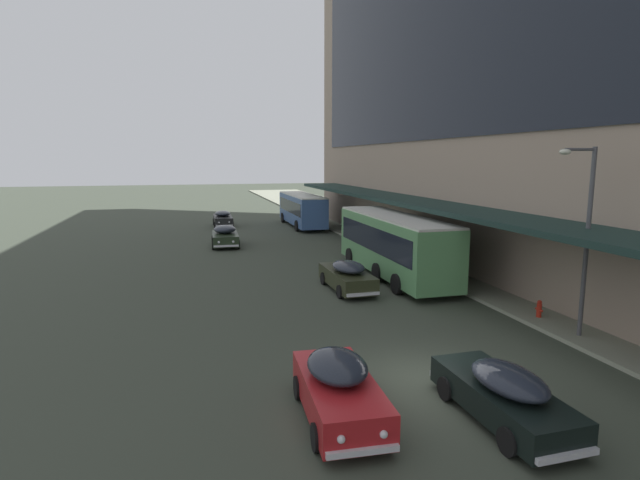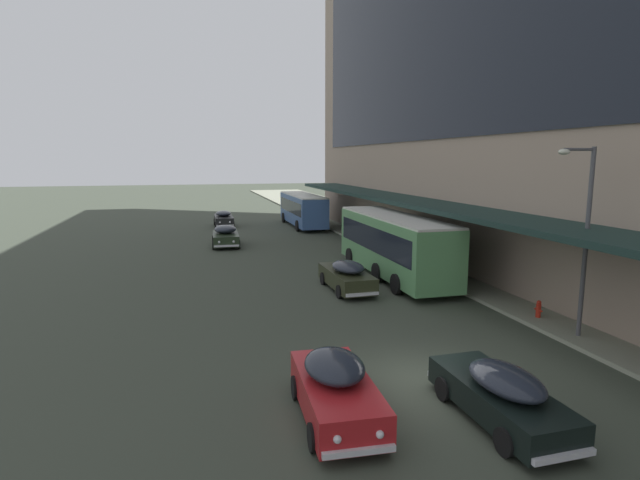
{
  "view_description": "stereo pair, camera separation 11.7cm",
  "coord_description": "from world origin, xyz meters",
  "px_view_note": "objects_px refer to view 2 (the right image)",
  "views": [
    {
      "loc": [
        -6.7,
        -12.42,
        6.41
      ],
      "look_at": [
        1.1,
        16.32,
        1.58
      ],
      "focal_mm": 28.0,
      "sensor_mm": 36.0,
      "label": 1
    },
    {
      "loc": [
        -6.59,
        -12.45,
        6.41
      ],
      "look_at": [
        1.1,
        16.32,
        1.58
      ],
      "focal_mm": 28.0,
      "sensor_mm": 36.0,
      "label": 2
    }
  ],
  "objects_px": {
    "sedan_lead_mid": "(226,236)",
    "fire_hydrant": "(539,309)",
    "sedan_lead_near": "(501,394)",
    "sedan_second_mid": "(224,219)",
    "sedan_second_near": "(347,276)",
    "sedan_oncoming_front": "(336,388)",
    "street_lamp": "(583,228)",
    "transit_bus_kerbside_front": "(394,242)",
    "transit_bus_kerbside_rear": "(303,208)"
  },
  "relations": [
    {
      "from": "sedan_lead_mid",
      "to": "fire_hydrant",
      "type": "relative_size",
      "value": 6.17
    },
    {
      "from": "sedan_lead_near",
      "to": "sedan_second_mid",
      "type": "bearing_deg",
      "value": 95.76
    },
    {
      "from": "sedan_second_near",
      "to": "sedan_oncoming_front",
      "type": "xyz_separation_m",
      "value": [
        -4.09,
        -11.68,
        0.05
      ]
    },
    {
      "from": "sedan_oncoming_front",
      "to": "sedan_lead_near",
      "type": "bearing_deg",
      "value": -17.55
    },
    {
      "from": "sedan_second_near",
      "to": "sedan_oncoming_front",
      "type": "relative_size",
      "value": 1.07
    },
    {
      "from": "sedan_lead_near",
      "to": "sedan_lead_mid",
      "type": "bearing_deg",
      "value": 99.49
    },
    {
      "from": "street_lamp",
      "to": "fire_hydrant",
      "type": "bearing_deg",
      "value": 84.86
    },
    {
      "from": "transit_bus_kerbside_front",
      "to": "transit_bus_kerbside_rear",
      "type": "relative_size",
      "value": 1.07
    },
    {
      "from": "sedan_lead_near",
      "to": "street_lamp",
      "type": "distance_m",
      "value": 8.06
    },
    {
      "from": "sedan_lead_mid",
      "to": "street_lamp",
      "type": "bearing_deg",
      "value": -65.46
    },
    {
      "from": "sedan_oncoming_front",
      "to": "fire_hydrant",
      "type": "relative_size",
      "value": 6.17
    },
    {
      "from": "transit_bus_kerbside_rear",
      "to": "street_lamp",
      "type": "height_order",
      "value": "street_lamp"
    },
    {
      "from": "transit_bus_kerbside_front",
      "to": "sedan_lead_near",
      "type": "height_order",
      "value": "transit_bus_kerbside_front"
    },
    {
      "from": "sedan_second_mid",
      "to": "sedan_oncoming_front",
      "type": "bearing_deg",
      "value": -89.95
    },
    {
      "from": "sedan_second_mid",
      "to": "sedan_lead_mid",
      "type": "bearing_deg",
      "value": -93.44
    },
    {
      "from": "sedan_oncoming_front",
      "to": "sedan_second_near",
      "type": "bearing_deg",
      "value": 70.71
    },
    {
      "from": "transit_bus_kerbside_front",
      "to": "fire_hydrant",
      "type": "bearing_deg",
      "value": -73.15
    },
    {
      "from": "sedan_lead_mid",
      "to": "street_lamp",
      "type": "xyz_separation_m",
      "value": [
        10.56,
        -23.12,
        3.29
      ]
    },
    {
      "from": "street_lamp",
      "to": "transit_bus_kerbside_front",
      "type": "bearing_deg",
      "value": 102.61
    },
    {
      "from": "transit_bus_kerbside_rear",
      "to": "sedan_second_mid",
      "type": "distance_m",
      "value": 7.71
    },
    {
      "from": "sedan_second_near",
      "to": "sedan_lead_near",
      "type": "xyz_separation_m",
      "value": [
        -0.22,
        -12.9,
        -0.02
      ]
    },
    {
      "from": "transit_bus_kerbside_front",
      "to": "sedan_second_near",
      "type": "relative_size",
      "value": 2.4
    },
    {
      "from": "fire_hydrant",
      "to": "sedan_second_mid",
      "type": "bearing_deg",
      "value": 107.35
    },
    {
      "from": "transit_bus_kerbside_rear",
      "to": "sedan_lead_mid",
      "type": "bearing_deg",
      "value": -130.91
    },
    {
      "from": "transit_bus_kerbside_rear",
      "to": "sedan_second_near",
      "type": "distance_m",
      "value": 24.01
    },
    {
      "from": "sedan_second_mid",
      "to": "sedan_lead_mid",
      "type": "height_order",
      "value": "sedan_lead_mid"
    },
    {
      "from": "sedan_oncoming_front",
      "to": "transit_bus_kerbside_front",
      "type": "bearing_deg",
      "value": 61.6
    },
    {
      "from": "sedan_second_mid",
      "to": "sedan_oncoming_front",
      "type": "distance_m",
      "value": 37.42
    },
    {
      "from": "sedan_second_near",
      "to": "sedan_second_mid",
      "type": "bearing_deg",
      "value": 99.09
    },
    {
      "from": "transit_bus_kerbside_rear",
      "to": "sedan_lead_mid",
      "type": "relative_size",
      "value": 2.39
    },
    {
      "from": "transit_bus_kerbside_front",
      "to": "sedan_oncoming_front",
      "type": "xyz_separation_m",
      "value": [
        -7.45,
        -13.77,
        -1.16
      ]
    },
    {
      "from": "sedan_lead_mid",
      "to": "sedan_lead_near",
      "type": "xyz_separation_m",
      "value": [
        4.58,
        -27.37,
        -0.04
      ]
    },
    {
      "from": "fire_hydrant",
      "to": "sedan_lead_mid",
      "type": "bearing_deg",
      "value": 117.16
    },
    {
      "from": "sedan_second_mid",
      "to": "sedan_second_near",
      "type": "distance_m",
      "value": 26.07
    },
    {
      "from": "transit_bus_kerbside_front",
      "to": "sedan_lead_mid",
      "type": "distance_m",
      "value": 14.87
    },
    {
      "from": "sedan_second_near",
      "to": "sedan_oncoming_front",
      "type": "bearing_deg",
      "value": -109.29
    },
    {
      "from": "transit_bus_kerbside_front",
      "to": "sedan_second_mid",
      "type": "bearing_deg",
      "value": 107.54
    },
    {
      "from": "transit_bus_kerbside_front",
      "to": "transit_bus_kerbside_rear",
      "type": "bearing_deg",
      "value": 90.26
    },
    {
      "from": "sedan_second_mid",
      "to": "fire_hydrant",
      "type": "distance_m",
      "value": 33.78
    },
    {
      "from": "transit_bus_kerbside_front",
      "to": "sedan_lead_mid",
      "type": "height_order",
      "value": "transit_bus_kerbside_front"
    },
    {
      "from": "transit_bus_kerbside_rear",
      "to": "transit_bus_kerbside_front",
      "type": "bearing_deg",
      "value": -89.74
    },
    {
      "from": "transit_bus_kerbside_rear",
      "to": "sedan_oncoming_front",
      "type": "xyz_separation_m",
      "value": [
        -7.35,
        -35.44,
        -0.99
      ]
    },
    {
      "from": "sedan_second_near",
      "to": "sedan_lead_near",
      "type": "bearing_deg",
      "value": -90.97
    },
    {
      "from": "sedan_lead_mid",
      "to": "street_lamp",
      "type": "relative_size",
      "value": 0.65
    },
    {
      "from": "sedan_oncoming_front",
      "to": "street_lamp",
      "type": "bearing_deg",
      "value": 17.07
    },
    {
      "from": "sedan_second_near",
      "to": "sedan_lead_mid",
      "type": "distance_m",
      "value": 15.24
    },
    {
      "from": "transit_bus_kerbside_rear",
      "to": "sedan_lead_mid",
      "type": "height_order",
      "value": "transit_bus_kerbside_rear"
    },
    {
      "from": "street_lamp",
      "to": "sedan_lead_mid",
      "type": "bearing_deg",
      "value": 114.54
    },
    {
      "from": "transit_bus_kerbside_rear",
      "to": "fire_hydrant",
      "type": "xyz_separation_m",
      "value": [
        2.7,
        -30.25,
        -1.29
      ]
    },
    {
      "from": "transit_bus_kerbside_rear",
      "to": "sedan_second_near",
      "type": "bearing_deg",
      "value": -97.81
    }
  ]
}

